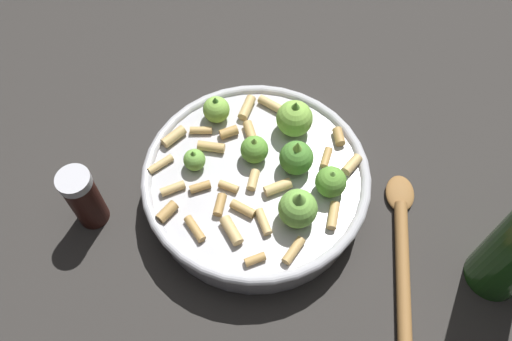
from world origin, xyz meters
name	(u,v)px	position (x,y,z in m)	size (l,w,h in m)	color
ground_plane	(256,194)	(0.00, 0.00, 0.00)	(2.40, 2.40, 0.00)	#2D2B28
cooking_pan	(258,180)	(0.00, 0.00, 0.03)	(0.28, 0.28, 0.11)	#B7B7BC
pepper_shaker	(84,198)	(0.08, 0.19, 0.05)	(0.04, 0.04, 0.09)	#33140F
wooden_spoon	(402,257)	(-0.16, -0.10, 0.01)	(0.22, 0.17, 0.02)	olive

